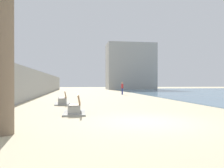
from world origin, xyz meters
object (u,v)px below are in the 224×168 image
bench_far (63,101)px  bench_near (75,109)px  person_walking (122,87)px  pedestrian_sign (1,80)px

bench_far → bench_near: bearing=-80.0°
bench_near → bench_far: bearing=100.0°
bench_near → person_walking: (6.26, 18.15, 0.77)m
bench_near → person_walking: size_ratio=1.23×
bench_far → person_walking: size_ratio=1.26×
person_walking → pedestrian_sign: 19.82m
bench_far → person_walking: 14.75m
person_walking → pedestrian_sign: pedestrian_sign is taller
pedestrian_sign → bench_far: bearing=54.7°
bench_far → pedestrian_sign: size_ratio=0.79×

